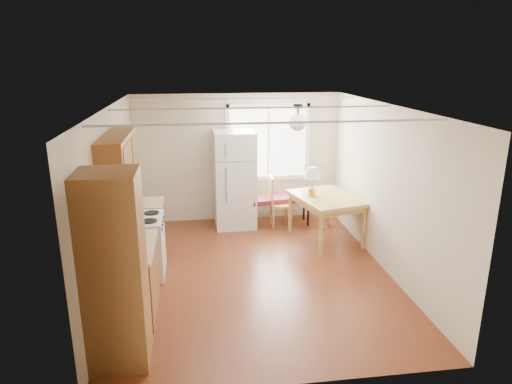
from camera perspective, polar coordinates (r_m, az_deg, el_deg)
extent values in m
cube|color=#4C1E0F|center=(7.05, -0.14, -10.07)|extent=(4.60, 5.60, 0.12)
cube|color=white|center=(6.34, -0.16, 10.60)|extent=(4.60, 5.60, 0.12)
cube|color=beige|center=(8.99, -2.30, 4.27)|extent=(4.60, 0.10, 2.50)
cube|color=beige|center=(4.28, 4.42, -9.89)|extent=(4.60, 0.10, 2.50)
cube|color=beige|center=(6.63, -17.55, -0.96)|extent=(0.10, 5.60, 2.50)
cube|color=beige|center=(7.12, 16.01, 0.36)|extent=(0.10, 5.60, 2.50)
cube|color=brown|center=(4.95, -17.26, -9.44)|extent=(0.60, 0.60, 2.10)
cube|color=brown|center=(6.10, -15.32, -10.62)|extent=(0.60, 1.10, 0.86)
cube|color=tan|center=(5.91, -15.55, -6.73)|extent=(0.62, 1.14, 0.04)
cube|color=silver|center=(7.04, -14.11, -6.61)|extent=(0.65, 0.76, 0.90)
cube|color=brown|center=(7.74, -13.73, -4.59)|extent=(0.60, 0.60, 0.86)
cube|color=brown|center=(6.31, -16.75, 3.89)|extent=(0.33, 1.60, 0.70)
cube|color=white|center=(8.99, 1.51, 6.23)|extent=(1.50, 0.02, 1.35)
cylinder|color=#302015|center=(6.86, 5.29, 10.64)|extent=(0.14, 0.14, 0.06)
cylinder|color=#302015|center=(6.87, 5.27, 9.81)|extent=(0.03, 0.03, 0.16)
sphere|color=white|center=(6.89, 5.23, 8.66)|extent=(0.26, 0.26, 0.26)
cube|color=silver|center=(8.69, -2.69, 1.59)|extent=(0.77, 0.77, 1.84)
cube|color=gray|center=(8.22, -2.48, 3.84)|extent=(0.76, 0.02, 0.02)
cube|color=gray|center=(8.25, -3.76, 2.09)|extent=(0.03, 0.03, 1.10)
cube|color=maroon|center=(8.86, 3.09, -0.81)|extent=(1.28, 0.63, 0.09)
cylinder|color=black|center=(8.71, -0.06, -3.07)|extent=(0.04, 0.04, 0.47)
cylinder|color=black|center=(8.90, 6.54, -2.74)|extent=(0.04, 0.04, 0.47)
cylinder|color=black|center=(9.03, -0.36, -2.34)|extent=(0.04, 0.04, 0.47)
cylinder|color=black|center=(9.21, 6.02, -2.05)|extent=(0.04, 0.04, 0.47)
cube|color=#B79246|center=(8.09, 8.82, -0.75)|extent=(1.25, 1.49, 0.06)
cube|color=#B79246|center=(8.11, 8.79, -1.29)|extent=(1.13, 1.37, 0.10)
cylinder|color=#B79246|center=(7.55, 8.14, -5.25)|extent=(0.07, 0.07, 0.75)
cylinder|color=#B79246|center=(7.98, 13.37, -4.34)|extent=(0.07, 0.07, 0.75)
cylinder|color=#B79246|center=(8.51, 4.32, -2.60)|extent=(0.07, 0.07, 0.75)
cylinder|color=#B79246|center=(8.89, 9.16, -1.93)|extent=(0.07, 0.07, 0.75)
cylinder|color=#B79246|center=(8.73, 3.02, -1.57)|extent=(0.44, 0.44, 0.05)
cylinder|color=#B79246|center=(8.64, 2.21, -3.33)|extent=(0.04, 0.04, 0.45)
cylinder|color=#B79246|center=(8.69, 4.15, -3.24)|extent=(0.04, 0.04, 0.45)
cylinder|color=#B79246|center=(8.91, 1.88, -2.69)|extent=(0.04, 0.04, 0.45)
cylinder|color=#B79246|center=(8.97, 3.76, -2.60)|extent=(0.04, 0.04, 0.45)
cylinder|color=#B58B3A|center=(8.07, 7.01, -0.06)|extent=(0.14, 0.14, 0.12)
cylinder|color=#B58B3A|center=(8.02, 7.05, 1.02)|extent=(0.02, 0.02, 0.20)
cone|color=white|center=(7.97, 7.10, 2.39)|extent=(0.30, 0.30, 0.20)
cube|color=black|center=(5.98, -15.77, -5.85)|extent=(0.24, 0.27, 0.08)
cube|color=black|center=(5.83, -16.02, -4.53)|extent=(0.19, 0.11, 0.28)
cylinder|color=black|center=(5.99, -15.79, -4.77)|extent=(0.14, 0.14, 0.12)
cylinder|color=red|center=(6.31, -16.04, -4.30)|extent=(0.12, 0.12, 0.16)
sphere|color=red|center=(6.27, -16.12, -3.35)|extent=(0.06, 0.06, 0.06)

